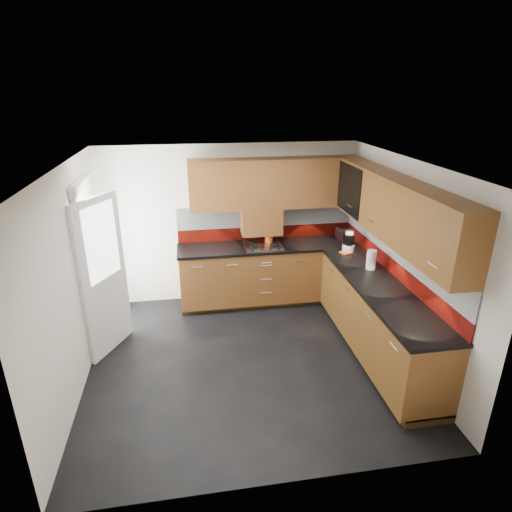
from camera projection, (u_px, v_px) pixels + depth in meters
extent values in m
cube|color=black|center=(248.00, 360.00, 5.30)|extent=(4.00, 3.80, 0.02)
cube|color=white|center=(246.00, 160.00, 4.39)|extent=(4.00, 3.80, 0.10)
cube|color=silver|center=(230.00, 223.00, 6.54)|extent=(4.00, 0.08, 2.64)
cube|color=silver|center=(283.00, 370.00, 3.16)|extent=(4.00, 0.08, 2.64)
cube|color=silver|center=(68.00, 283.00, 4.56)|extent=(0.08, 3.80, 2.64)
cube|color=silver|center=(407.00, 261.00, 5.14)|extent=(0.08, 3.80, 2.64)
cube|color=brown|center=(269.00, 273.00, 6.58)|extent=(2.70, 0.60, 0.95)
cube|color=brown|center=(377.00, 320.00, 5.27)|extent=(0.60, 2.60, 0.95)
cube|color=#3B2B10|center=(268.00, 297.00, 6.76)|extent=(2.70, 0.54, 0.10)
cube|color=#3B2B10|center=(376.00, 349.00, 5.43)|extent=(0.54, 2.60, 0.10)
cube|color=black|center=(269.00, 246.00, 6.40)|extent=(2.72, 0.62, 0.04)
cube|color=black|center=(381.00, 288.00, 5.08)|extent=(0.62, 2.60, 0.04)
cube|color=maroon|center=(266.00, 232.00, 6.63)|extent=(2.70, 0.02, 0.20)
cube|color=silver|center=(266.00, 216.00, 6.53)|extent=(2.70, 0.02, 0.34)
cube|color=maroon|center=(393.00, 267.00, 5.38)|extent=(0.02, 3.20, 0.20)
cube|color=silver|center=(396.00, 247.00, 5.28)|extent=(0.02, 3.20, 0.34)
cube|color=brown|center=(275.00, 183.00, 6.21)|extent=(2.50, 0.33, 0.72)
cube|color=brown|center=(396.00, 209.00, 4.91)|extent=(0.33, 2.87, 0.72)
cube|color=silver|center=(267.00, 201.00, 6.10)|extent=(1.80, 0.01, 0.16)
cube|color=silver|center=(381.00, 228.00, 4.93)|extent=(0.01, 2.00, 0.16)
cube|color=brown|center=(261.00, 221.00, 6.39)|extent=(0.60, 0.33, 0.40)
cube|color=black|center=(349.00, 190.00, 5.83)|extent=(0.01, 0.80, 0.66)
cube|color=#FFD18C|center=(370.00, 189.00, 5.88)|extent=(0.01, 0.76, 0.64)
cube|color=black|center=(361.00, 188.00, 5.85)|extent=(0.29, 0.76, 0.01)
cylinder|color=black|center=(369.00, 184.00, 5.58)|extent=(0.07, 0.07, 0.16)
cylinder|color=black|center=(365.00, 182.00, 5.72)|extent=(0.07, 0.07, 0.16)
cylinder|color=white|center=(360.00, 180.00, 5.86)|extent=(0.07, 0.07, 0.16)
cylinder|color=black|center=(356.00, 177.00, 5.99)|extent=(0.07, 0.07, 0.16)
cube|color=white|center=(93.00, 266.00, 5.46)|extent=(0.06, 0.95, 2.04)
cube|color=white|center=(104.00, 277.00, 5.18)|extent=(0.42, 0.73, 1.98)
cube|color=white|center=(101.00, 242.00, 5.01)|extent=(0.28, 0.50, 0.90)
cube|color=silver|center=(263.00, 245.00, 6.37)|extent=(0.55, 0.48, 0.02)
torus|color=black|center=(255.00, 247.00, 6.23)|extent=(0.12, 0.12, 0.02)
torus|color=black|center=(274.00, 245.00, 6.28)|extent=(0.12, 0.12, 0.02)
torus|color=black|center=(252.00, 241.00, 6.44)|extent=(0.12, 0.12, 0.02)
torus|color=black|center=(271.00, 240.00, 6.48)|extent=(0.12, 0.12, 0.02)
cube|color=black|center=(266.00, 250.00, 6.16)|extent=(0.42, 0.04, 0.02)
cylinder|color=#DC4714|center=(269.00, 238.00, 6.46)|extent=(0.12, 0.12, 0.15)
cylinder|color=brown|center=(268.00, 226.00, 6.41)|extent=(0.06, 0.03, 0.31)
cylinder|color=brown|center=(269.00, 226.00, 6.42)|extent=(0.06, 0.02, 0.28)
cylinder|color=brown|center=(268.00, 225.00, 6.40)|extent=(0.05, 0.05, 0.33)
cylinder|color=brown|center=(269.00, 227.00, 6.42)|extent=(0.05, 0.03, 0.27)
cylinder|color=brown|center=(268.00, 226.00, 6.40)|extent=(0.02, 0.06, 0.30)
cube|color=silver|center=(344.00, 234.00, 6.64)|extent=(0.24, 0.15, 0.16)
cube|color=black|center=(344.00, 228.00, 6.61)|extent=(0.18, 0.03, 0.01)
cube|color=black|center=(344.00, 228.00, 6.64)|extent=(0.18, 0.03, 0.01)
cylinder|color=white|center=(348.00, 247.00, 6.17)|extent=(0.17, 0.17, 0.10)
cylinder|color=black|center=(349.00, 239.00, 6.12)|extent=(0.16, 0.16, 0.15)
cylinder|color=white|center=(350.00, 233.00, 6.08)|extent=(0.12, 0.12, 0.04)
cylinder|color=white|center=(371.00, 260.00, 5.52)|extent=(0.13, 0.13, 0.25)
cube|color=#E55519|center=(346.00, 253.00, 6.08)|extent=(0.18, 0.17, 0.02)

